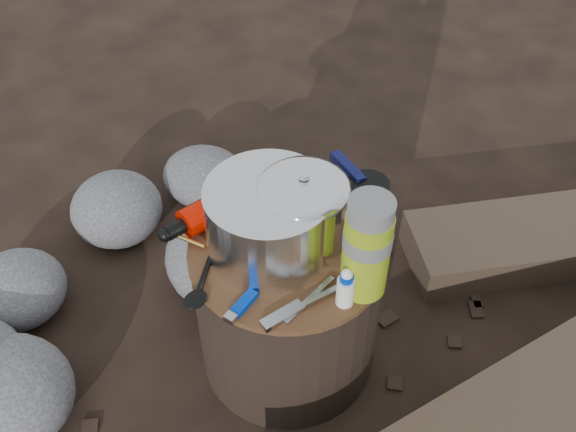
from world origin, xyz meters
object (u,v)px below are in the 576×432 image
Objects in this scene: camping_pot at (303,211)px; travel_mug at (366,205)px; fuel_bottle at (222,204)px; thermos at (367,247)px; stump at (288,305)px.

camping_pot reaches higher than travel_mug.
fuel_bottle is at bearing -167.00° from camping_pot.
camping_pot is at bearing 172.70° from thermos.
thermos reaches higher than stump.
stump is at bearing -119.27° from travel_mug.
travel_mug is (0.26, 0.16, 0.03)m from fuel_bottle.
thermos is 1.87× the size of travel_mug.
stump is 1.58× the size of fuel_bottle.
thermos is at bearing 4.35° from stump.
camping_pot is 0.80× the size of thermos.
thermos reaches higher than travel_mug.
thermos reaches higher than fuel_bottle.
thermos reaches higher than camping_pot.
thermos is at bearing -57.46° from travel_mug.
thermos is 0.18m from travel_mug.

